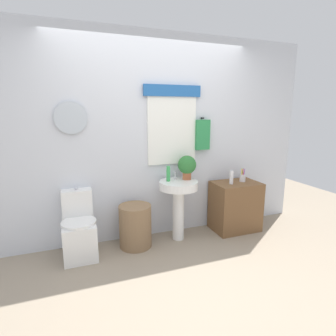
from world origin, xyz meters
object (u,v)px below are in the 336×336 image
laundry_hamper (135,226)px  wooden_cabinet (235,206)px  potted_plant (187,166)px  toothbrush_cup (243,178)px  lotion_bottle (231,177)px  pedestal_sink (178,196)px  soap_bottle (168,174)px  toilet (79,231)px

laundry_hamper → wooden_cabinet: wooden_cabinet is taller
laundry_hamper → potted_plant: potted_plant is taller
potted_plant → toothbrush_cup: bearing=-2.8°
lotion_bottle → pedestal_sink: bearing=176.9°
wooden_cabinet → toothbrush_cup: (0.11, 0.02, 0.40)m
pedestal_sink → wooden_cabinet: size_ratio=1.14×
laundry_hamper → wooden_cabinet: bearing=0.0°
wooden_cabinet → toothbrush_cup: toothbrush_cup is taller
wooden_cabinet → soap_bottle: bearing=177.1°
toilet → pedestal_sink: bearing=-1.5°
toilet → wooden_cabinet: toilet is taller
pedestal_sink → toilet: bearing=178.5°
wooden_cabinet → soap_bottle: 1.12m
toilet → potted_plant: size_ratio=2.47×
laundry_hamper → potted_plant: size_ratio=1.70×
soap_bottle → potted_plant: potted_plant is taller
pedestal_sink → toothbrush_cup: toothbrush_cup is taller
wooden_cabinet → soap_bottle: (-0.98, 0.05, 0.54)m
potted_plant → lotion_bottle: (0.61, -0.10, -0.19)m
lotion_bottle → soap_bottle: bearing=174.1°
lotion_bottle → toothbrush_cup: size_ratio=0.97×
soap_bottle → pedestal_sink: bearing=-22.6°
laundry_hamper → soap_bottle: size_ratio=2.69×
laundry_hamper → lotion_bottle: lotion_bottle is taller
pedestal_sink → soap_bottle: size_ratio=3.98×
pedestal_sink → lotion_bottle: lotion_bottle is taller
pedestal_sink → wooden_cabinet: (0.86, 0.00, -0.24)m
soap_bottle → potted_plant: size_ratio=0.63×
laundry_hamper → soap_bottle: 0.76m
soap_bottle → toothbrush_cup: bearing=-1.6°
laundry_hamper → potted_plant: 1.00m
wooden_cabinet → toothbrush_cup: 0.41m
laundry_hamper → pedestal_sink: size_ratio=0.68×
soap_bottle → laundry_hamper: bearing=-173.7°
lotion_bottle → potted_plant: bearing=170.7°
toothbrush_cup → pedestal_sink: bearing=-178.8°
toilet → laundry_hamper: bearing=-2.8°
wooden_cabinet → lotion_bottle: (-0.11, -0.04, 0.43)m
lotion_bottle → toothbrush_cup: (0.22, 0.06, -0.04)m
toilet → pedestal_sink: (1.22, -0.03, 0.28)m
wooden_cabinet → potted_plant: potted_plant is taller
potted_plant → soap_bottle: bearing=-177.8°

